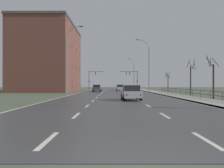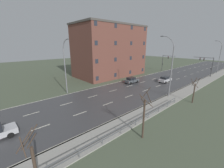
{
  "view_description": "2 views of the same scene",
  "coord_description": "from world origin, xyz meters",
  "px_view_note": "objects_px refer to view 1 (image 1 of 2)",
  "views": [
    {
      "loc": [
        -0.44,
        -4.81,
        1.67
      ],
      "look_at": [
        -0.39,
        68.28,
        1.74
      ],
      "focal_mm": 37.18,
      "sensor_mm": 36.0,
      "label": 1
    },
    {
      "loc": [
        19.54,
        20.03,
        9.89
      ],
      "look_at": [
        0.0,
        37.41,
        2.48
      ],
      "focal_mm": 22.58,
      "sensor_mm": 36.0,
      "label": 2
    }
  ],
  "objects_px": {
    "traffic_signal_left": "(91,77)",
    "street_lamp_midground": "(148,66)",
    "street_lamp_distant": "(133,74)",
    "traffic_signal_right": "(133,76)",
    "car_mid_centre": "(97,88)",
    "street_lamp_left_bank": "(67,61)",
    "car_far_left": "(131,93)",
    "car_distant": "(120,88)",
    "brick_building": "(49,58)"
  },
  "relations": [
    {
      "from": "traffic_signal_right",
      "to": "car_distant",
      "type": "relative_size",
      "value": 1.49
    },
    {
      "from": "street_lamp_midground",
      "to": "car_far_left",
      "type": "height_order",
      "value": "street_lamp_midground"
    },
    {
      "from": "traffic_signal_left",
      "to": "car_far_left",
      "type": "height_order",
      "value": "traffic_signal_left"
    },
    {
      "from": "traffic_signal_left",
      "to": "street_lamp_left_bank",
      "type": "bearing_deg",
      "value": -90.54
    },
    {
      "from": "street_lamp_left_bank",
      "to": "car_distant",
      "type": "relative_size",
      "value": 2.65
    },
    {
      "from": "street_lamp_distant",
      "to": "brick_building",
      "type": "bearing_deg",
      "value": -127.58
    },
    {
      "from": "car_distant",
      "to": "traffic_signal_right",
      "type": "bearing_deg",
      "value": 73.06
    },
    {
      "from": "traffic_signal_left",
      "to": "street_lamp_midground",
      "type": "bearing_deg",
      "value": -59.7
    },
    {
      "from": "traffic_signal_left",
      "to": "car_distant",
      "type": "distance_m",
      "value": 17.59
    },
    {
      "from": "traffic_signal_right",
      "to": "street_lamp_midground",
      "type": "bearing_deg",
      "value": -87.97
    },
    {
      "from": "street_lamp_midground",
      "to": "street_lamp_left_bank",
      "type": "relative_size",
      "value": 1.05
    },
    {
      "from": "car_distant",
      "to": "traffic_signal_left",
      "type": "bearing_deg",
      "value": 119.77
    },
    {
      "from": "street_lamp_distant",
      "to": "street_lamp_left_bank",
      "type": "bearing_deg",
      "value": -107.12
    },
    {
      "from": "street_lamp_distant",
      "to": "car_mid_centre",
      "type": "xyz_separation_m",
      "value": [
        -11.33,
        -32.18,
        -4.64
      ]
    },
    {
      "from": "street_lamp_left_bank",
      "to": "traffic_signal_right",
      "type": "bearing_deg",
      "value": 70.75
    },
    {
      "from": "car_distant",
      "to": "car_far_left",
      "type": "xyz_separation_m",
      "value": [
        -0.04,
        -35.93,
        0.0
      ]
    },
    {
      "from": "street_lamp_midground",
      "to": "brick_building",
      "type": "height_order",
      "value": "brick_building"
    },
    {
      "from": "street_lamp_distant",
      "to": "car_mid_centre",
      "type": "height_order",
      "value": "street_lamp_distant"
    },
    {
      "from": "street_lamp_distant",
      "to": "street_lamp_left_bank",
      "type": "xyz_separation_m",
      "value": [
        -14.89,
        -48.33,
        -0.15
      ]
    },
    {
      "from": "street_lamp_distant",
      "to": "traffic_signal_right",
      "type": "height_order",
      "value": "street_lamp_distant"
    },
    {
      "from": "traffic_signal_left",
      "to": "street_lamp_distant",
      "type": "bearing_deg",
      "value": 33.9
    },
    {
      "from": "street_lamp_midground",
      "to": "car_mid_centre",
      "type": "bearing_deg",
      "value": 168.27
    },
    {
      "from": "traffic_signal_right",
      "to": "traffic_signal_left",
      "type": "height_order",
      "value": "traffic_signal_right"
    },
    {
      "from": "car_distant",
      "to": "brick_building",
      "type": "distance_m",
      "value": 18.99
    },
    {
      "from": "street_lamp_distant",
      "to": "car_far_left",
      "type": "relative_size",
      "value": 2.66
    },
    {
      "from": "car_distant",
      "to": "street_lamp_left_bank",
      "type": "bearing_deg",
      "value": -110.99
    },
    {
      "from": "car_mid_centre",
      "to": "car_distant",
      "type": "bearing_deg",
      "value": 55.21
    },
    {
      "from": "car_mid_centre",
      "to": "street_lamp_distant",
      "type": "bearing_deg",
      "value": 72.05
    },
    {
      "from": "traffic_signal_right",
      "to": "car_distant",
      "type": "distance_m",
      "value": 17.33
    },
    {
      "from": "traffic_signal_left",
      "to": "car_far_left",
      "type": "bearing_deg",
      "value": -80.43
    },
    {
      "from": "car_distant",
      "to": "car_mid_centre",
      "type": "bearing_deg",
      "value": -126.35
    },
    {
      "from": "street_lamp_midground",
      "to": "street_lamp_distant",
      "type": "height_order",
      "value": "street_lamp_midground"
    },
    {
      "from": "traffic_signal_left",
      "to": "traffic_signal_right",
      "type": "bearing_deg",
      "value": 5.27
    },
    {
      "from": "car_distant",
      "to": "brick_building",
      "type": "bearing_deg",
      "value": -163.94
    },
    {
      "from": "traffic_signal_right",
      "to": "traffic_signal_left",
      "type": "relative_size",
      "value": 1.02
    },
    {
      "from": "street_lamp_midground",
      "to": "brick_building",
      "type": "distance_m",
      "value": 23.4
    },
    {
      "from": "traffic_signal_left",
      "to": "car_mid_centre",
      "type": "xyz_separation_m",
      "value": [
        3.2,
        -22.42,
        -3.13
      ]
    },
    {
      "from": "street_lamp_midground",
      "to": "street_lamp_left_bank",
      "type": "height_order",
      "value": "street_lamp_midground"
    },
    {
      "from": "traffic_signal_left",
      "to": "brick_building",
      "type": "height_order",
      "value": "brick_building"
    },
    {
      "from": "street_lamp_midground",
      "to": "street_lamp_left_bank",
      "type": "distance_m",
      "value": 20.27
    },
    {
      "from": "traffic_signal_right",
      "to": "car_far_left",
      "type": "relative_size",
      "value": 1.46
    },
    {
      "from": "traffic_signal_right",
      "to": "car_far_left",
      "type": "bearing_deg",
      "value": -95.43
    },
    {
      "from": "car_far_left",
      "to": "street_lamp_midground",
      "type": "bearing_deg",
      "value": 75.21
    },
    {
      "from": "street_lamp_midground",
      "to": "car_distant",
      "type": "relative_size",
      "value": 2.78
    },
    {
      "from": "traffic_signal_right",
      "to": "street_lamp_left_bank",
      "type": "bearing_deg",
      "value": -109.25
    },
    {
      "from": "street_lamp_distant",
      "to": "brick_building",
      "type": "height_order",
      "value": "brick_building"
    },
    {
      "from": "street_lamp_midground",
      "to": "car_distant",
      "type": "height_order",
      "value": "street_lamp_midground"
    },
    {
      "from": "street_lamp_midground",
      "to": "car_distant",
      "type": "bearing_deg",
      "value": 120.94
    },
    {
      "from": "street_lamp_left_bank",
      "to": "traffic_signal_left",
      "type": "height_order",
      "value": "street_lamp_left_bank"
    },
    {
      "from": "car_mid_centre",
      "to": "brick_building",
      "type": "xyz_separation_m",
      "value": [
        -11.51,
        2.5,
        7.04
      ]
    }
  ]
}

